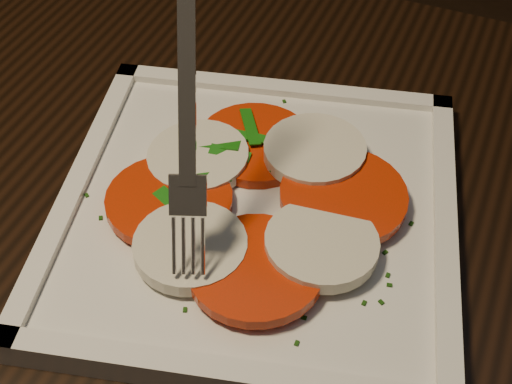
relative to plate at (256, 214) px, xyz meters
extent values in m
cube|color=black|center=(0.03, -0.08, -0.03)|extent=(1.21, 0.81, 0.04)
cylinder|color=black|center=(-0.51, 0.27, -0.40)|extent=(0.06, 0.06, 0.71)
cube|color=black|center=(-0.02, 0.70, -0.31)|extent=(0.49, 0.49, 0.04)
cylinder|color=black|center=(-0.16, 0.49, -0.55)|extent=(0.04, 0.04, 0.41)
cylinder|color=black|center=(0.19, 0.56, -0.55)|extent=(0.04, 0.04, 0.41)
cylinder|color=black|center=(-0.22, 0.85, -0.55)|extent=(0.04, 0.04, 0.41)
cylinder|color=black|center=(0.13, 0.91, -0.55)|extent=(0.04, 0.04, 0.41)
cube|color=silver|center=(0.00, 0.00, 0.00)|extent=(0.33, 0.33, 0.01)
cylinder|color=red|center=(-0.02, 0.06, 0.01)|extent=(0.09, 0.09, 0.01)
cylinder|color=beige|center=(-0.06, 0.02, 0.01)|extent=(0.07, 0.07, 0.01)
cylinder|color=red|center=(-0.06, -0.02, 0.01)|extent=(0.09, 0.09, 0.01)
cylinder|color=beige|center=(-0.02, -0.06, 0.02)|extent=(0.07, 0.07, 0.01)
cylinder|color=red|center=(0.02, -0.06, 0.02)|extent=(0.09, 0.09, 0.01)
cylinder|color=beige|center=(0.06, -0.02, 0.02)|extent=(0.07, 0.07, 0.01)
cylinder|color=red|center=(0.06, 0.02, 0.02)|extent=(0.09, 0.09, 0.01)
cylinder|color=beige|center=(0.02, 0.06, 0.02)|extent=(0.07, 0.07, 0.01)
cube|color=#166110|center=(-0.02, 0.06, 0.02)|extent=(0.04, 0.01, 0.00)
cube|color=#166110|center=(-0.05, -0.03, 0.02)|extent=(0.04, 0.03, 0.00)
cube|color=#166110|center=(-0.04, 0.00, 0.02)|extent=(0.04, 0.03, 0.00)
cube|color=#166110|center=(-0.03, 0.06, 0.02)|extent=(0.03, 0.04, 0.00)
cube|color=#166110|center=(0.00, 0.04, 0.02)|extent=(0.01, 0.03, 0.00)
cube|color=#166110|center=(0.02, -0.07, 0.02)|extent=(0.02, 0.04, 0.00)
cube|color=#166110|center=(0.05, -0.01, 0.02)|extent=(0.04, 0.02, 0.00)
cube|color=#166110|center=(-0.05, 0.04, 0.02)|extent=(0.04, 0.02, 0.01)
cube|color=#166110|center=(-0.03, 0.03, 0.02)|extent=(0.03, 0.01, 0.00)
cube|color=#14390A|center=(0.03, -0.08, 0.01)|extent=(0.00, 0.00, 0.00)
cube|color=#14390A|center=(0.09, -0.05, 0.01)|extent=(0.00, 0.00, 0.00)
cube|color=#14390A|center=(0.05, 0.08, 0.01)|extent=(0.00, 0.00, 0.00)
cube|color=#14390A|center=(0.02, 0.09, 0.01)|extent=(0.00, 0.00, 0.00)
cube|color=#14390A|center=(0.10, -0.05, 0.01)|extent=(0.00, 0.00, 0.00)
cube|color=#14390A|center=(0.09, -0.01, 0.01)|extent=(0.00, 0.00, 0.00)
cube|color=#14390A|center=(0.10, -0.02, 0.01)|extent=(0.00, 0.00, 0.00)
cube|color=#14390A|center=(-0.11, -0.04, 0.01)|extent=(0.00, 0.00, 0.00)
cube|color=#14390A|center=(-0.02, 0.11, 0.01)|extent=(0.00, 0.00, 0.00)
cube|color=#14390A|center=(0.10, -0.03, 0.01)|extent=(0.00, 0.00, 0.00)
cube|color=#14390A|center=(-0.10, 0.00, 0.01)|extent=(0.00, 0.00, 0.00)
cube|color=#14390A|center=(0.10, 0.03, 0.01)|extent=(0.00, 0.00, 0.00)
cube|color=#14390A|center=(0.06, -0.07, 0.01)|extent=(0.00, 0.00, 0.00)
cube|color=#14390A|center=(0.06, -0.09, 0.01)|extent=(0.00, 0.00, 0.00)
cube|color=#14390A|center=(0.09, 0.03, 0.01)|extent=(0.00, 0.00, 0.00)
cube|color=#14390A|center=(-0.09, -0.05, 0.01)|extent=(0.00, 0.00, 0.00)
cube|color=#14390A|center=(-0.01, -0.10, 0.01)|extent=(0.00, 0.00, 0.00)
cube|color=#14390A|center=(0.02, -0.09, 0.01)|extent=(0.00, 0.00, 0.00)
camera|label=1|loc=(0.13, -0.31, 0.38)|focal=50.00mm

